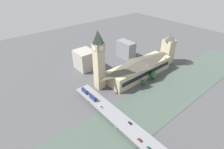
% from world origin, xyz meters
% --- Properties ---
extents(ground_plane, '(600.00, 600.00, 0.00)m').
position_xyz_m(ground_plane, '(0.00, 0.00, 0.00)').
color(ground_plane, '#4C4C4F').
extents(river_water, '(56.47, 360.00, 0.30)m').
position_xyz_m(river_water, '(-34.24, 0.00, 0.15)').
color(river_water, '#47564C').
rests_on(river_water, ground_plane).
extents(parliament_hall, '(28.54, 101.57, 24.82)m').
position_xyz_m(parliament_hall, '(17.04, -8.00, 12.33)').
color(parliament_hall, '#C1B28E').
rests_on(parliament_hall, ground_plane).
extents(clock_tower, '(11.71, 11.71, 74.66)m').
position_xyz_m(clock_tower, '(30.14, 52.05, 40.18)').
color(clock_tower, '#C1B28E').
rests_on(clock_tower, ground_plane).
extents(victoria_tower, '(15.83, 15.83, 49.18)m').
position_xyz_m(victoria_tower, '(17.09, -70.70, 22.59)').
color(victoria_tower, '#C1B28E').
rests_on(victoria_tower, ground_plane).
extents(road_bridge, '(144.94, 16.63, 5.58)m').
position_xyz_m(road_bridge, '(-34.24, 73.62, 4.53)').
color(road_bridge, slate).
rests_on(road_bridge, ground_plane).
extents(double_decker_bus_lead, '(10.82, 2.54, 4.94)m').
position_xyz_m(double_decker_bus_lead, '(9.64, 76.79, 8.30)').
color(double_decker_bus_lead, navy).
rests_on(double_decker_bus_lead, road_bridge).
extents(double_decker_bus_mid, '(10.95, 2.53, 4.72)m').
position_xyz_m(double_decker_bus_mid, '(26.12, 77.06, 8.19)').
color(double_decker_bus_mid, navy).
rests_on(double_decker_bus_mid, road_bridge).
extents(car_northbound_lead, '(4.07, 1.85, 1.42)m').
position_xyz_m(car_northbound_lead, '(-42.17, 69.87, 6.28)').
color(car_northbound_lead, black).
rests_on(car_northbound_lead, road_bridge).
extents(car_northbound_mid, '(4.55, 1.77, 1.51)m').
position_xyz_m(car_northbound_mid, '(-61.22, 76.94, 6.32)').
color(car_northbound_mid, maroon).
rests_on(car_northbound_mid, road_bridge).
extents(car_northbound_tail, '(3.99, 1.84, 1.37)m').
position_xyz_m(car_northbound_tail, '(-6.83, 77.61, 6.26)').
color(car_northbound_tail, silver).
rests_on(car_northbound_tail, road_bridge).
extents(car_southbound_lead, '(4.03, 1.77, 1.40)m').
position_xyz_m(car_southbound_lead, '(-71.27, 77.01, 6.27)').
color(car_southbound_lead, '#2D5638').
rests_on(car_southbound_lead, road_bridge).
extents(city_block_west, '(30.98, 15.97, 28.53)m').
position_xyz_m(city_block_west, '(71.83, -33.08, 14.26)').
color(city_block_west, slate).
rests_on(city_block_west, ground_plane).
extents(city_block_center, '(28.60, 25.10, 28.28)m').
position_xyz_m(city_block_center, '(84.46, 39.40, 14.14)').
color(city_block_center, '#A39E93').
rests_on(city_block_center, ground_plane).
extents(tree_embankment_near, '(9.74, 9.74, 12.21)m').
position_xyz_m(tree_embankment_near, '(-1.94, -14.23, 7.33)').
color(tree_embankment_near, brown).
rests_on(tree_embankment_near, ground_plane).
extents(tree_embankment_mid, '(6.16, 6.16, 8.18)m').
position_xyz_m(tree_embankment_mid, '(-2.83, 5.91, 5.08)').
color(tree_embankment_mid, brown).
rests_on(tree_embankment_mid, ground_plane).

